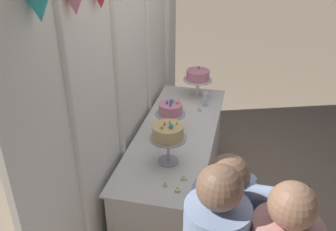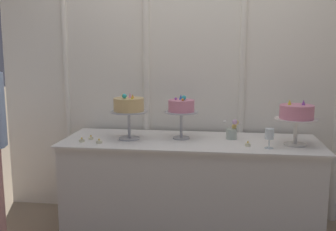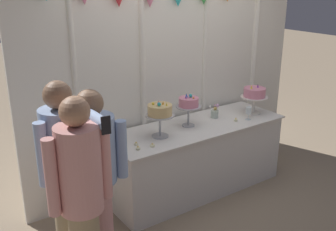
{
  "view_description": "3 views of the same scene",
  "coord_description": "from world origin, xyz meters",
  "px_view_note": "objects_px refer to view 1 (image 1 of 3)",
  "views": [
    {
      "loc": [
        -2.85,
        -0.47,
        2.48
      ],
      "look_at": [
        -0.16,
        0.15,
        1.0
      ],
      "focal_mm": 39.17,
      "sensor_mm": 36.0,
      "label": 1
    },
    {
      "loc": [
        0.22,
        -2.92,
        1.47
      ],
      "look_at": [
        -0.19,
        0.17,
        0.95
      ],
      "focal_mm": 41.81,
      "sensor_mm": 36.0,
      "label": 2
    },
    {
      "loc": [
        -2.52,
        -2.98,
        2.29
      ],
      "look_at": [
        -0.29,
        0.22,
        0.9
      ],
      "focal_mm": 42.65,
      "sensor_mm": 36.0,
      "label": 3
    }
  ],
  "objects_px": {
    "flower_vase": "(176,108)",
    "tealight_near_right": "(184,178)",
    "cake_display_center": "(170,111)",
    "tealight_near_left": "(165,185)",
    "cake_display_leftmost": "(168,134)",
    "cake_display_rightmost": "(198,77)",
    "wine_glass": "(206,97)",
    "cake_table": "(176,165)",
    "tealight_far_left": "(177,190)",
    "tealight_far_right": "(199,110)"
  },
  "relations": [
    {
      "from": "flower_vase",
      "to": "tealight_near_right",
      "type": "height_order",
      "value": "flower_vase"
    },
    {
      "from": "cake_display_center",
      "to": "flower_vase",
      "type": "xyz_separation_m",
      "value": [
        0.41,
        0.04,
        -0.18
      ]
    },
    {
      "from": "flower_vase",
      "to": "tealight_near_left",
      "type": "height_order",
      "value": "flower_vase"
    },
    {
      "from": "cake_display_center",
      "to": "cake_display_leftmost",
      "type": "bearing_deg",
      "value": -169.88
    },
    {
      "from": "cake_display_rightmost",
      "to": "tealight_near_right",
      "type": "height_order",
      "value": "cake_display_rightmost"
    },
    {
      "from": "flower_vase",
      "to": "wine_glass",
      "type": "bearing_deg",
      "value": -45.95
    },
    {
      "from": "cake_table",
      "to": "tealight_near_left",
      "type": "xyz_separation_m",
      "value": [
        -0.79,
        -0.08,
        0.39
      ]
    },
    {
      "from": "cake_display_center",
      "to": "tealight_far_left",
      "type": "height_order",
      "value": "cake_display_center"
    },
    {
      "from": "cake_table",
      "to": "cake_display_leftmost",
      "type": "bearing_deg",
      "value": -176.46
    },
    {
      "from": "cake_display_leftmost",
      "to": "flower_vase",
      "type": "distance_m",
      "value": 0.85
    },
    {
      "from": "wine_glass",
      "to": "tealight_near_left",
      "type": "relative_size",
      "value": 3.65
    },
    {
      "from": "tealight_far_right",
      "to": "cake_display_center",
      "type": "bearing_deg",
      "value": 160.27
    },
    {
      "from": "cake_table",
      "to": "wine_glass",
      "type": "bearing_deg",
      "value": -17.46
    },
    {
      "from": "cake_table",
      "to": "wine_glass",
      "type": "relative_size",
      "value": 13.87
    },
    {
      "from": "wine_glass",
      "to": "cake_table",
      "type": "bearing_deg",
      "value": 162.54
    },
    {
      "from": "tealight_far_left",
      "to": "tealight_far_right",
      "type": "bearing_deg",
      "value": 1.6
    },
    {
      "from": "tealight_far_left",
      "to": "tealight_near_left",
      "type": "bearing_deg",
      "value": 68.26
    },
    {
      "from": "flower_vase",
      "to": "tealight_far_left",
      "type": "bearing_deg",
      "value": -167.47
    },
    {
      "from": "wine_glass",
      "to": "flower_vase",
      "type": "bearing_deg",
      "value": 134.05
    },
    {
      "from": "cake_display_center",
      "to": "tealight_near_left",
      "type": "distance_m",
      "value": 0.76
    },
    {
      "from": "cake_display_leftmost",
      "to": "cake_display_rightmost",
      "type": "height_order",
      "value": "cake_display_leftmost"
    },
    {
      "from": "cake_display_leftmost",
      "to": "flower_vase",
      "type": "bearing_deg",
      "value": 7.72
    },
    {
      "from": "wine_glass",
      "to": "flower_vase",
      "type": "xyz_separation_m",
      "value": [
        -0.26,
        0.26,
        -0.03
      ]
    },
    {
      "from": "tealight_far_right",
      "to": "flower_vase",
      "type": "bearing_deg",
      "value": 115.86
    },
    {
      "from": "wine_glass",
      "to": "flower_vase",
      "type": "height_order",
      "value": "flower_vase"
    },
    {
      "from": "cake_table",
      "to": "wine_glass",
      "type": "distance_m",
      "value": 0.78
    },
    {
      "from": "flower_vase",
      "to": "tealight_far_right",
      "type": "xyz_separation_m",
      "value": [
        0.11,
        -0.22,
        -0.06
      ]
    },
    {
      "from": "tealight_near_left",
      "to": "wine_glass",
      "type": "bearing_deg",
      "value": -4.43
    },
    {
      "from": "cake_display_leftmost",
      "to": "wine_glass",
      "type": "distance_m",
      "value": 1.1
    },
    {
      "from": "cake_display_leftmost",
      "to": "tealight_far_right",
      "type": "height_order",
      "value": "cake_display_leftmost"
    },
    {
      "from": "wine_glass",
      "to": "tealight_near_right",
      "type": "distance_m",
      "value": 1.27
    },
    {
      "from": "cake_display_center",
      "to": "tealight_near_right",
      "type": "distance_m",
      "value": 0.69
    },
    {
      "from": "cake_table",
      "to": "cake_display_leftmost",
      "type": "height_order",
      "value": "cake_display_leftmost"
    },
    {
      "from": "cake_display_center",
      "to": "flower_vase",
      "type": "relative_size",
      "value": 2.16
    },
    {
      "from": "flower_vase",
      "to": "tealight_far_left",
      "type": "distance_m",
      "value": 1.19
    },
    {
      "from": "cake_display_rightmost",
      "to": "tealight_far_right",
      "type": "bearing_deg",
      "value": -167.4
    },
    {
      "from": "cake_display_leftmost",
      "to": "tealight_far_left",
      "type": "distance_m",
      "value": 0.45
    },
    {
      "from": "cake_display_rightmost",
      "to": "tealight_far_left",
      "type": "xyz_separation_m",
      "value": [
        -1.62,
        -0.11,
        -0.22
      ]
    },
    {
      "from": "tealight_far_left",
      "to": "tealight_near_left",
      "type": "relative_size",
      "value": 1.06
    },
    {
      "from": "cake_display_leftmost",
      "to": "cake_table",
      "type": "bearing_deg",
      "value": 3.54
    },
    {
      "from": "cake_display_leftmost",
      "to": "tealight_near_left",
      "type": "relative_size",
      "value": 9.27
    },
    {
      "from": "tealight_near_left",
      "to": "tealight_far_left",
      "type": "bearing_deg",
      "value": -111.74
    },
    {
      "from": "wine_glass",
      "to": "tealight_far_right",
      "type": "height_order",
      "value": "wine_glass"
    },
    {
      "from": "tealight_near_right",
      "to": "cake_table",
      "type": "bearing_deg",
      "value": 16.0
    },
    {
      "from": "tealight_far_left",
      "to": "cake_display_leftmost",
      "type": "bearing_deg",
      "value": 23.22
    },
    {
      "from": "cake_display_leftmost",
      "to": "tealight_far_right",
      "type": "bearing_deg",
      "value": -6.87
    },
    {
      "from": "cake_display_rightmost",
      "to": "tealight_far_left",
      "type": "bearing_deg",
      "value": -175.97
    },
    {
      "from": "cake_table",
      "to": "cake_display_leftmost",
      "type": "distance_m",
      "value": 0.81
    },
    {
      "from": "cake_display_leftmost",
      "to": "tealight_far_left",
      "type": "height_order",
      "value": "cake_display_leftmost"
    },
    {
      "from": "flower_vase",
      "to": "tealight_near_right",
      "type": "distance_m",
      "value": 1.05
    }
  ]
}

